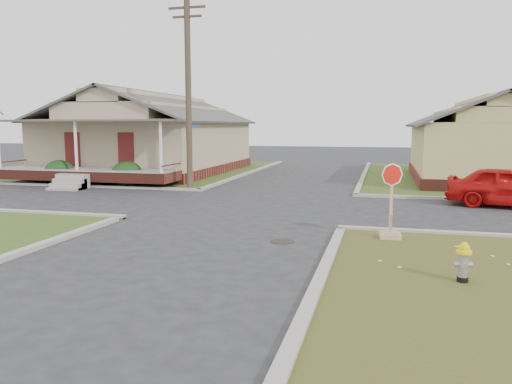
% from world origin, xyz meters
% --- Properties ---
extents(ground, '(120.00, 120.00, 0.00)m').
position_xyz_m(ground, '(0.00, 0.00, 0.00)').
color(ground, '#272629').
rests_on(ground, ground).
extents(verge_far_left, '(19.00, 19.00, 0.05)m').
position_xyz_m(verge_far_left, '(-13.00, 18.00, 0.03)').
color(verge_far_left, '#324C1B').
rests_on(verge_far_left, ground).
extents(curbs, '(80.00, 40.00, 0.12)m').
position_xyz_m(curbs, '(0.00, 5.00, 0.00)').
color(curbs, '#A39D93').
rests_on(curbs, ground).
extents(manhole, '(0.64, 0.64, 0.01)m').
position_xyz_m(manhole, '(2.20, -0.50, 0.01)').
color(manhole, black).
rests_on(manhole, ground).
extents(corner_house, '(10.10, 15.50, 5.30)m').
position_xyz_m(corner_house, '(-10.00, 16.68, 2.28)').
color(corner_house, maroon).
rests_on(corner_house, ground).
extents(side_house_yellow, '(7.60, 11.60, 4.70)m').
position_xyz_m(side_house_yellow, '(10.00, 16.50, 2.19)').
color(side_house_yellow, maroon).
rests_on(side_house_yellow, ground).
extents(utility_pole, '(1.80, 0.28, 9.00)m').
position_xyz_m(utility_pole, '(-4.20, 8.90, 4.66)').
color(utility_pole, '#453327').
rests_on(utility_pole, ground).
extents(fire_hydrant, '(0.29, 0.29, 0.79)m').
position_xyz_m(fire_hydrant, '(6.30, -3.14, 0.48)').
color(fire_hydrant, black).
rests_on(fire_hydrant, ground).
extents(stop_sign, '(0.58, 0.56, 2.03)m').
position_xyz_m(stop_sign, '(4.97, 0.44, 0.49)').
color(stop_sign, tan).
rests_on(stop_sign, ground).
extents(red_sedan, '(4.80, 2.81, 1.53)m').
position_xyz_m(red_sedan, '(9.38, 7.14, 0.77)').
color(red_sedan, '#B60D0D').
rests_on(red_sedan, ground).
extents(hedge_left, '(1.54, 1.27, 1.18)m').
position_xyz_m(hedge_left, '(-11.63, 9.31, 0.64)').
color(hedge_left, '#183814').
rests_on(hedge_left, verge_far_left).
extents(hedge_right, '(1.54, 1.26, 1.18)m').
position_xyz_m(hedge_right, '(-7.82, 9.46, 0.64)').
color(hedge_right, '#183814').
rests_on(hedge_right, verge_far_left).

